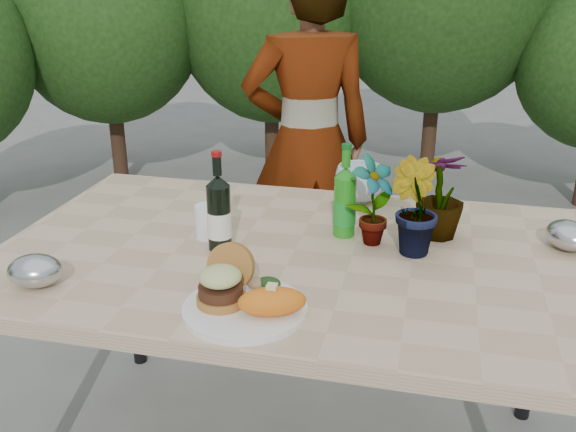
% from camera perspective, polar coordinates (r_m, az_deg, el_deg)
% --- Properties ---
extents(patio_table, '(1.60, 1.00, 0.75)m').
position_cam_1_polar(patio_table, '(1.76, 0.60, -4.73)').
color(patio_table, tan).
rests_on(patio_table, ground).
extents(shrub_hedge, '(6.84, 5.24, 2.23)m').
position_cam_1_polar(shrub_hedge, '(3.19, 14.22, 15.25)').
color(shrub_hedge, '#382316').
rests_on(shrub_hedge, ground).
extents(dinner_plate, '(0.28, 0.28, 0.01)m').
position_cam_1_polar(dinner_plate, '(1.44, -3.85, -8.24)').
color(dinner_plate, white).
rests_on(dinner_plate, patio_table).
extents(burger_stack, '(0.11, 0.16, 0.11)m').
position_cam_1_polar(burger_stack, '(1.45, -5.77, -5.79)').
color(burger_stack, '#B7722D').
rests_on(burger_stack, dinner_plate).
extents(sweet_potato, '(0.17, 0.12, 0.06)m').
position_cam_1_polar(sweet_potato, '(1.39, -1.43, -7.61)').
color(sweet_potato, orange).
rests_on(sweet_potato, dinner_plate).
extents(grilled_veg, '(0.08, 0.05, 0.03)m').
position_cam_1_polar(grilled_veg, '(1.51, -2.21, -5.95)').
color(grilled_veg, olive).
rests_on(grilled_veg, dinner_plate).
extents(wine_bottle, '(0.07, 0.07, 0.27)m').
position_cam_1_polar(wine_bottle, '(1.72, -6.15, 0.18)').
color(wine_bottle, black).
rests_on(wine_bottle, patio_table).
extents(sparkling_water, '(0.06, 0.06, 0.27)m').
position_cam_1_polar(sparkling_water, '(1.80, 5.07, 1.20)').
color(sparkling_water, '#1E8518').
rests_on(sparkling_water, patio_table).
extents(plastic_cup, '(0.07, 0.07, 0.09)m').
position_cam_1_polar(plastic_cup, '(1.81, -7.13, -0.48)').
color(plastic_cup, white).
rests_on(plastic_cup, patio_table).
extents(seedling_left, '(0.16, 0.16, 0.25)m').
position_cam_1_polar(seedling_left, '(1.74, 7.57, 1.32)').
color(seedling_left, '#23551D').
rests_on(seedling_left, patio_table).
extents(seedling_mid, '(0.18, 0.18, 0.25)m').
position_cam_1_polar(seedling_mid, '(1.71, 11.06, 0.75)').
color(seedling_mid, '#285B1F').
rests_on(seedling_mid, patio_table).
extents(seedling_right, '(0.18, 0.18, 0.25)m').
position_cam_1_polar(seedling_right, '(1.83, 13.41, 1.83)').
color(seedling_right, '#2D5A1E').
rests_on(seedling_right, patio_table).
extents(blue_bowl, '(0.17, 0.17, 0.12)m').
position_cam_1_polar(blue_bowl, '(2.08, 6.34, 2.88)').
color(blue_bowl, silver).
rests_on(blue_bowl, patio_table).
extents(foil_packet_left, '(0.15, 0.13, 0.08)m').
position_cam_1_polar(foil_packet_left, '(1.65, -21.56, -4.55)').
color(foil_packet_left, '#AEB0B5').
rests_on(foil_packet_left, patio_table).
extents(foil_packet_right, '(0.16, 0.17, 0.08)m').
position_cam_1_polar(foil_packet_right, '(1.89, 23.64, -1.58)').
color(foil_packet_right, '#ACAFB3').
rests_on(foil_packet_right, patio_table).
extents(person, '(0.65, 0.55, 1.52)m').
position_cam_1_polar(person, '(2.72, 1.79, 6.49)').
color(person, '#A87154').
rests_on(person, ground).
extents(terracotta_pot, '(0.17, 0.17, 0.14)m').
position_cam_1_polar(terracotta_pot, '(3.98, -12.19, 0.53)').
color(terracotta_pot, '#BA5B2F').
rests_on(terracotta_pot, ground).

